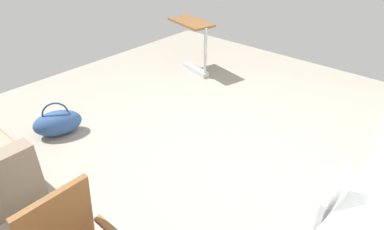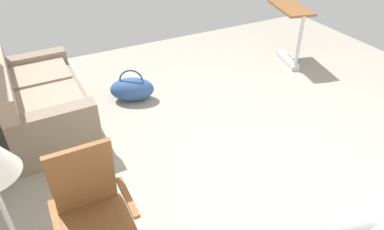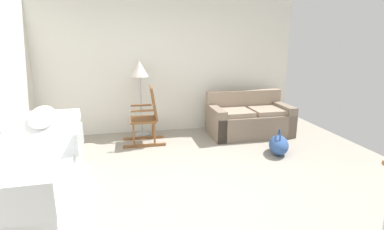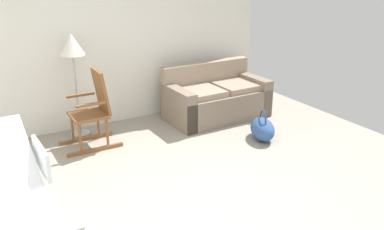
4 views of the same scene
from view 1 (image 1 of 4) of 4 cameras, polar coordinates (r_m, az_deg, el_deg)
name	(u,v)px [view 1 (image 1 of 4)]	position (r m, az deg, el deg)	size (l,w,h in m)	color
ground_plane	(211,153)	(3.69, 3.43, -6.62)	(6.57, 6.57, 0.00)	gray
overbed_table	(194,41)	(5.47, 0.33, 12.93)	(0.88, 0.58, 0.84)	#B2B5BA
duffel_bag	(58,123)	(4.24, -22.56, -1.26)	(0.52, 0.64, 0.43)	#2D4C84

